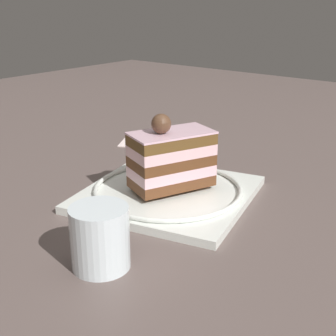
% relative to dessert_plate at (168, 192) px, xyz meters
% --- Properties ---
extents(ground_plane, '(2.40, 2.40, 0.00)m').
position_rel_dessert_plate_xyz_m(ground_plane, '(-0.01, 0.01, -0.01)').
color(ground_plane, '#5E4F4A').
extents(dessert_plate, '(0.30, 0.30, 0.02)m').
position_rel_dessert_plate_xyz_m(dessert_plate, '(0.00, 0.00, 0.00)').
color(dessert_plate, white).
rests_on(dessert_plate, ground_plane).
extents(cake_slice, '(0.11, 0.14, 0.12)m').
position_rel_dessert_plate_xyz_m(cake_slice, '(-0.00, -0.00, 0.06)').
color(cake_slice, brown).
rests_on(cake_slice, dessert_plate).
extents(fork, '(0.08, 0.09, 0.00)m').
position_rel_dessert_plate_xyz_m(fork, '(0.09, -0.05, 0.01)').
color(fork, silver).
rests_on(fork, dessert_plate).
extents(drink_glass_near, '(0.07, 0.07, 0.08)m').
position_rel_dessert_plate_xyz_m(drink_glass_near, '(-0.06, 0.20, 0.02)').
color(drink_glass_near, silver).
rests_on(drink_glass_near, ground_plane).
extents(folded_napkin, '(0.13, 0.11, 0.00)m').
position_rel_dessert_plate_xyz_m(folded_napkin, '(0.21, -0.19, -0.01)').
color(folded_napkin, white).
rests_on(folded_napkin, ground_plane).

